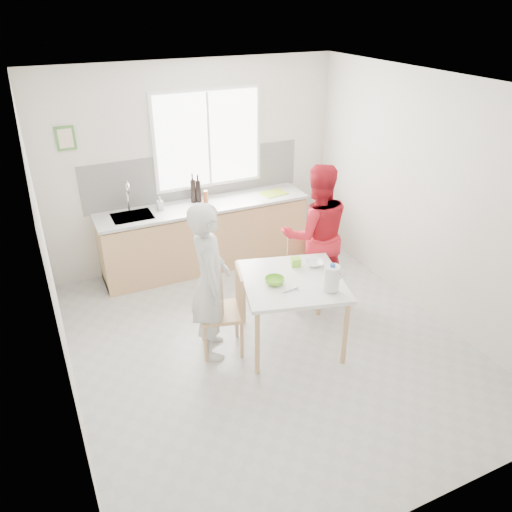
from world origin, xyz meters
The scene contains 21 objects.
ground centered at (0.00, 0.00, 0.00)m, with size 4.50×4.50×0.00m, color #B7B7B2.
room_shell centered at (0.00, 0.00, 1.64)m, with size 4.50×4.50×4.50m.
window centered at (0.20, 2.23, 1.70)m, with size 1.50×0.06×1.30m.
backsplash centered at (0.00, 2.24, 1.23)m, with size 3.00×0.02×0.65m, color white.
picture_frame centered at (-1.55, 2.23, 1.90)m, with size 0.22×0.03×0.28m.
kitchen_counter centered at (0.00, 1.95, 0.42)m, with size 2.84×0.64×1.37m.
dining_table centered at (0.24, -0.07, 0.71)m, with size 1.25×1.25×0.79m.
chair_left centered at (-0.42, 0.10, 0.52)m, with size 0.53×0.53×0.94m.
chair_far centered at (0.78, 0.62, 0.46)m, with size 0.47×0.47×0.84m.
person_white centered at (-0.58, 0.14, 0.84)m, with size 0.61×0.40×1.68m, color silver.
person_red centered at (0.92, 0.60, 0.87)m, with size 0.84×0.66×1.73m, color red.
bowl_green centered at (0.03, -0.07, 0.82)m, with size 0.20×0.20×0.06m, color #77CD2F.
bowl_white centered at (0.59, 0.09, 0.81)m, with size 0.20×0.20×0.05m, color white.
milk_jug centered at (0.48, -0.43, 0.94)m, with size 0.22×0.16×0.28m.
green_box centered at (0.40, 0.17, 0.83)m, with size 0.10×0.10×0.09m, color #87DA32.
spoon centered at (0.10, -0.27, 0.80)m, with size 0.01×0.01×0.16m, color #A5A5AA.
cutting_board centered at (1.01, 1.91, 0.93)m, with size 0.35×0.25×0.01m, color #9CBF2C.
wine_bottle_a centered at (-0.10, 2.07, 1.08)m, with size 0.07×0.07×0.32m, color black.
wine_bottle_b centered at (-0.03, 2.06, 1.07)m, with size 0.07×0.07×0.30m, color black.
jar_amber centered at (0.05, 2.00, 1.00)m, with size 0.06×0.06×0.16m, color brown.
soap_bottle centered at (-0.57, 2.01, 1.01)m, with size 0.08×0.08×0.17m, color #999999.
Camera 1 is at (-1.97, -3.92, 3.39)m, focal length 35.00 mm.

